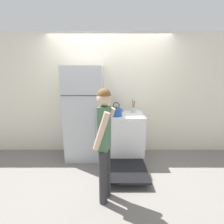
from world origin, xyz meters
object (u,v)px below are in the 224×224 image
at_px(tea_kettle, 117,110).
at_px(person, 105,140).
at_px(dutch_oven_pot, 117,112).
at_px(stove_range, 125,137).
at_px(utensil_jar, 134,109).
at_px(refrigerator, 85,114).

relative_size(tea_kettle, person, 0.14).
bearing_deg(dutch_oven_pot, stove_range, 28.63).
bearing_deg(utensil_jar, dutch_oven_pot, -142.88).
bearing_deg(utensil_jar, person, -111.15).
bearing_deg(refrigerator, dutch_oven_pot, -13.89).
xyz_separation_m(stove_range, person, (-0.35, -1.21, 0.43)).
xyz_separation_m(refrigerator, utensil_jar, (0.99, 0.12, 0.06)).
height_order(stove_range, tea_kettle, tea_kettle).
height_order(dutch_oven_pot, person, person).
bearing_deg(refrigerator, stove_range, -4.47).
relative_size(tea_kettle, utensil_jar, 0.79).
height_order(stove_range, dutch_oven_pot, dutch_oven_pot).
bearing_deg(person, refrigerator, 35.30).
distance_m(stove_range, person, 1.33).
bearing_deg(person, dutch_oven_pot, 6.59).
bearing_deg(dutch_oven_pot, person, -98.97).
bearing_deg(stove_range, utensil_jar, 43.45).
xyz_separation_m(dutch_oven_pot, tea_kettle, (0.01, 0.26, -0.01)).
bearing_deg(person, utensil_jar, -5.59).
bearing_deg(utensil_jar, stove_range, -136.55).
bearing_deg(person, tea_kettle, 7.74).
bearing_deg(tea_kettle, dutch_oven_pot, -92.92).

